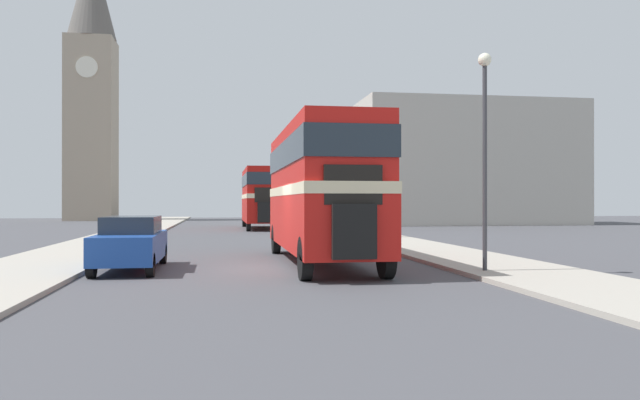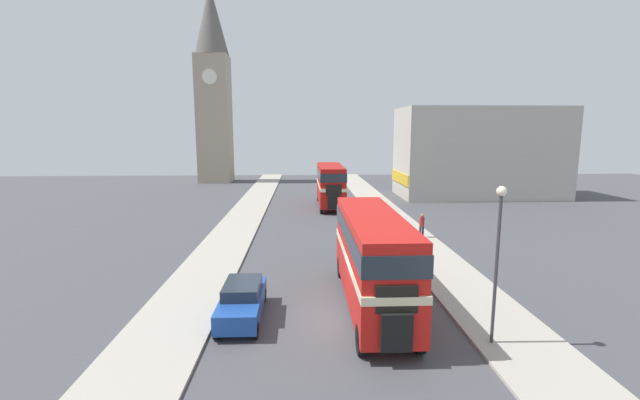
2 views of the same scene
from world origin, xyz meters
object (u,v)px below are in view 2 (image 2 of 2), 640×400
at_px(church_tower, 213,84).
at_px(pedestrian_walking, 422,224).
at_px(double_decker_bus, 372,252).
at_px(bus_distant, 330,182).
at_px(street_lamp, 498,242).
at_px(car_parked_near, 242,300).

bearing_deg(church_tower, pedestrian_walking, -59.02).
distance_m(double_decker_bus, bus_distant, 26.02).
relative_size(double_decker_bus, street_lamp, 1.76).
distance_m(bus_distant, church_tower, 30.97).
bearing_deg(pedestrian_walking, street_lamp, -96.37).
bearing_deg(bus_distant, double_decker_bus, -89.60).
distance_m(bus_distant, car_parked_near, 27.64).
distance_m(bus_distant, pedestrian_walking, 15.17).
height_order(double_decker_bus, pedestrian_walking, double_decker_bus).
bearing_deg(pedestrian_walking, church_tower, 120.98).
xyz_separation_m(double_decker_bus, church_tower, (-16.60, 49.18, 12.44)).
bearing_deg(bus_distant, street_lamp, -82.20).
bearing_deg(double_decker_bus, church_tower, 108.65).
bearing_deg(car_parked_near, church_tower, 102.27).
bearing_deg(church_tower, bus_distant, -54.67).
xyz_separation_m(bus_distant, car_parked_near, (-5.50, -27.03, -1.79)).
relative_size(street_lamp, church_tower, 0.20).
height_order(bus_distant, street_lamp, street_lamp).
distance_m(double_decker_bus, street_lamp, 5.58).
height_order(bus_distant, church_tower, church_tower).
bearing_deg(bus_distant, car_parked_near, -101.50).
height_order(car_parked_near, church_tower, church_tower).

